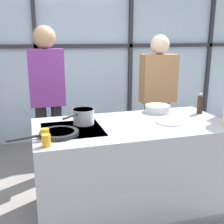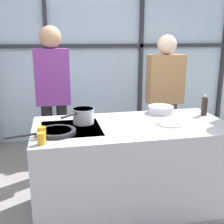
{
  "view_description": "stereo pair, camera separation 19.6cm",
  "coord_description": "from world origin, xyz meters",
  "views": [
    {
      "loc": [
        -0.88,
        -2.33,
        1.67
      ],
      "look_at": [
        -0.17,
        0.1,
        1.0
      ],
      "focal_mm": 45.0,
      "sensor_mm": 36.0,
      "label": 1
    },
    {
      "loc": [
        -0.69,
        -2.38,
        1.67
      ],
      "look_at": [
        -0.17,
        0.1,
        1.0
      ],
      "focal_mm": 45.0,
      "sensor_mm": 36.0,
      "label": 2
    }
  ],
  "objects": [
    {
      "name": "juice_glass_near",
      "position": [
        -0.8,
        -0.34,
        0.94
      ],
      "size": [
        0.07,
        0.07,
        0.09
      ],
      "primitive_type": "cylinder",
      "color": "orange",
      "rests_on": "demo_island"
    },
    {
      "name": "frying_pan",
      "position": [
        -0.69,
        -0.13,
        0.91
      ],
      "size": [
        0.57,
        0.32,
        0.04
      ],
      "color": "#232326",
      "rests_on": "demo_island"
    },
    {
      "name": "back_window_wall",
      "position": [
        0.0,
        2.25,
        1.4
      ],
      "size": [
        6.4,
        0.1,
        2.8
      ],
      "color": "silver",
      "rests_on": "ground_plane"
    },
    {
      "name": "ground_plane",
      "position": [
        0.0,
        0.0,
        0.0
      ],
      "size": [
        18.0,
        18.0,
        0.0
      ],
      "primitive_type": "plane",
      "color": "gray"
    },
    {
      "name": "pepper_grinder",
      "position": [
        0.81,
        0.15,
        0.99
      ],
      "size": [
        0.06,
        0.06,
        0.22
      ],
      "color": "#332319",
      "rests_on": "demo_island"
    },
    {
      "name": "saucepan",
      "position": [
        -0.44,
        0.12,
        0.97
      ],
      "size": [
        0.31,
        0.29,
        0.14
      ],
      "color": "silver",
      "rests_on": "demo_island"
    },
    {
      "name": "juice_glass_far",
      "position": [
        -0.8,
        -0.2,
        0.94
      ],
      "size": [
        0.07,
        0.07,
        0.09
      ],
      "primitive_type": "cylinder",
      "color": "orange",
      "rests_on": "demo_island"
    },
    {
      "name": "white_plate",
      "position": [
        0.36,
        -0.06,
        0.9
      ],
      "size": [
        0.28,
        0.28,
        0.01
      ],
      "primitive_type": "cylinder",
      "color": "white",
      "rests_on": "demo_island"
    },
    {
      "name": "demo_island",
      "position": [
        -0.0,
        -0.0,
        0.45
      ],
      "size": [
        1.8,
        0.89,
        0.9
      ],
      "color": "#A8AAB2",
      "rests_on": "ground_plane"
    },
    {
      "name": "spectator_far_left",
      "position": [
        -0.7,
        0.94,
        1.06
      ],
      "size": [
        0.4,
        0.25,
        1.8
      ],
      "rotation": [
        0.0,
        0.0,
        3.14
      ],
      "color": "black",
      "rests_on": "ground_plane"
    },
    {
      "name": "spectator_center_left",
      "position": [
        0.7,
        0.94,
        0.96
      ],
      "size": [
        0.46,
        0.24,
        1.7
      ],
      "rotation": [
        0.0,
        0.0,
        3.14
      ],
      "color": "#47382D",
      "rests_on": "ground_plane"
    },
    {
      "name": "mixing_bowl",
      "position": [
        0.41,
        0.33,
        0.94
      ],
      "size": [
        0.27,
        0.27,
        0.08
      ],
      "color": "silver",
      "rests_on": "demo_island"
    }
  ]
}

